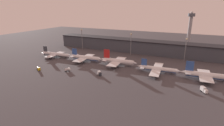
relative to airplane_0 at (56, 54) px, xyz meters
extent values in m
plane|color=#423F44|center=(72.80, -27.50, -3.40)|extent=(600.00, 600.00, 0.00)
cube|color=#3D424C|center=(72.80, 64.10, 4.15)|extent=(214.34, 19.15, 15.09)
cube|color=black|center=(72.80, 64.10, 12.30)|extent=(214.34, 21.15, 1.20)
cylinder|color=silver|center=(0.46, 0.03, 0.22)|extent=(36.41, 6.30, 3.81)
cylinder|color=#333842|center=(0.46, 0.03, -0.44)|extent=(34.56, 5.60, 3.24)
cone|color=silver|center=(19.68, 1.36, 0.22)|extent=(4.81, 3.93, 3.62)
cone|color=silver|center=(-18.94, -1.31, 0.51)|extent=(5.92, 3.62, 3.24)
cube|color=#333842|center=(-14.72, -1.02, 5.32)|extent=(5.35, 0.77, 6.38)
cube|color=silver|center=(-15.44, -1.07, 0.80)|extent=(4.48, 10.12, 0.24)
cube|color=silver|center=(-1.34, -0.09, -0.25)|extent=(10.25, 27.96, 0.36)
cylinder|color=gray|center=(-0.79, 7.65, -1.55)|extent=(4.33, 2.38, 2.10)
cylinder|color=gray|center=(0.27, -7.69, -1.55)|extent=(4.33, 2.38, 2.10)
cylinder|color=black|center=(13.12, 0.91, -2.54)|extent=(0.50, 0.50, 1.71)
cylinder|color=black|center=(-1.45, 1.43, -2.54)|extent=(0.50, 0.50, 1.71)
cylinder|color=black|center=(-1.24, -1.61, -2.54)|extent=(0.50, 0.50, 1.71)
cylinder|color=white|center=(40.00, 1.78, 0.60)|extent=(32.56, 6.42, 4.20)
cylinder|color=#2D519E|center=(40.00, 1.78, -0.14)|extent=(30.90, 5.68, 3.57)
cone|color=white|center=(57.39, 2.98, 0.60)|extent=(5.31, 4.33, 3.99)
cone|color=white|center=(22.40, 0.57, 0.91)|extent=(6.54, 4.00, 3.57)
cube|color=#2D519E|center=(26.45, 0.85, 6.04)|extent=(5.90, 0.80, 6.68)
cube|color=white|center=(25.81, 0.80, 1.23)|extent=(5.01, 12.12, 0.24)
cube|color=white|center=(38.39, 1.67, 0.07)|extent=(11.50, 33.49, 0.36)
cylinder|color=gray|center=(38.72, 10.94, -1.33)|extent=(4.77, 2.63, 2.31)
cylinder|color=gray|center=(39.99, -7.46, -1.33)|extent=(4.77, 2.63, 2.31)
cylinder|color=black|center=(51.30, 2.56, -2.45)|extent=(0.50, 0.50, 1.89)
cylinder|color=black|center=(38.27, 3.35, -2.45)|extent=(0.50, 0.50, 1.89)
cylinder|color=black|center=(38.50, -0.01, -2.45)|extent=(0.50, 0.50, 1.89)
cylinder|color=silver|center=(77.60, 4.44, 0.76)|extent=(30.65, 6.46, 4.38)
cylinder|color=silver|center=(77.60, 4.44, 0.00)|extent=(29.08, 5.70, 3.72)
cone|color=silver|center=(94.08, 5.58, 0.76)|extent=(5.53, 4.51, 4.16)
cone|color=silver|center=(60.90, 3.29, 1.09)|extent=(6.81, 4.17, 3.72)
cube|color=red|center=(64.86, 3.56, 7.32)|extent=(6.14, 0.82, 8.72)
cube|color=silver|center=(64.25, 3.52, 1.42)|extent=(5.21, 12.49, 0.24)
cube|color=silver|center=(76.08, 4.34, 0.22)|extent=(11.95, 34.53, 0.36)
cylinder|color=gray|center=(76.34, 13.88, -1.24)|extent=(4.97, 2.73, 2.41)
cylinder|color=gray|center=(77.65, -5.08, -1.24)|extent=(4.97, 2.73, 2.41)
cylinder|color=black|center=(88.22, 5.18, -2.41)|extent=(0.50, 0.50, 1.97)
cylinder|color=black|center=(75.96, 6.08, -2.41)|extent=(0.50, 0.50, 1.97)
cylinder|color=black|center=(76.20, 2.59, -2.41)|extent=(0.50, 0.50, 1.97)
cylinder|color=white|center=(118.25, 0.49, 0.02)|extent=(31.73, 5.77, 3.60)
cylinder|color=#2D519E|center=(118.25, 0.49, -0.61)|extent=(30.12, 5.12, 3.06)
cone|color=white|center=(135.07, 1.65, 0.02)|extent=(4.55, 3.71, 3.42)
cone|color=white|center=(101.25, -0.69, 0.29)|extent=(5.60, 3.42, 3.06)
cube|color=#2D519E|center=(105.03, -0.42, 4.91)|extent=(5.06, 0.75, 6.17)
cube|color=white|center=(104.40, -0.47, 0.56)|extent=(4.53, 13.88, 0.24)
cube|color=white|center=(116.68, 0.38, -0.43)|extent=(10.52, 38.40, 0.36)
cylinder|color=gray|center=(116.89, 11.04, -1.67)|extent=(4.09, 2.25, 1.98)
cylinder|color=gray|center=(118.35, -10.15, -1.67)|extent=(4.09, 2.25, 1.98)
cylinder|color=black|center=(129.27, 1.25, -2.59)|extent=(0.50, 0.50, 1.62)
cylinder|color=black|center=(116.58, 1.82, -2.59)|extent=(0.50, 0.50, 1.62)
cylinder|color=black|center=(116.77, -1.06, -2.59)|extent=(0.50, 0.50, 1.62)
cylinder|color=white|center=(156.79, -0.03, 0.73)|extent=(32.71, 6.57, 4.34)
cylinder|color=#2D519E|center=(156.79, -0.03, -0.03)|extent=(31.05, 5.81, 3.69)
cone|color=white|center=(139.06, -1.25, 1.06)|extent=(6.75, 4.13, 3.69)
cube|color=#2D519E|center=(143.17, -0.97, 6.88)|extent=(6.09, 0.82, 7.95)
cube|color=white|center=(142.53, -1.01, 1.38)|extent=(5.06, 10.90, 0.24)
cube|color=white|center=(155.17, -0.14, 0.19)|extent=(11.56, 30.12, 0.36)
cylinder|color=gray|center=(155.57, 8.17, -1.26)|extent=(4.93, 2.71, 2.39)
cylinder|color=gray|center=(156.71, -8.32, -1.26)|extent=(4.93, 2.71, 2.39)
cylinder|color=black|center=(168.13, 0.75, -2.42)|extent=(0.50, 0.50, 1.95)
cylinder|color=black|center=(155.05, 1.59, -2.42)|extent=(0.50, 0.50, 1.95)
cylinder|color=black|center=(155.29, -1.87, -2.42)|extent=(0.50, 0.50, 1.95)
cube|color=white|center=(43.45, -30.67, -1.62)|extent=(2.93, 2.33, 2.11)
cylinder|color=#B7B7BC|center=(42.39, -33.04, -1.56)|extent=(3.30, 3.73, 2.23)
cylinder|color=black|center=(42.48, -30.45, -2.95)|extent=(0.96, 1.09, 0.90)
cylinder|color=black|center=(44.25, -31.25, -2.95)|extent=(0.96, 1.09, 0.90)
cylinder|color=black|center=(41.18, -33.36, -2.95)|extent=(0.96, 1.09, 0.90)
cylinder|color=black|center=(42.95, -34.16, -2.95)|extent=(0.96, 1.09, 0.90)
cube|color=#282D38|center=(75.35, -29.49, -1.56)|extent=(2.42, 2.50, 2.22)
cube|color=silver|center=(73.48, -27.89, -1.19)|extent=(3.53, 3.45, 2.96)
cylinder|color=black|center=(75.76, -28.80, -2.95)|extent=(1.03, 0.99, 0.90)
cylinder|color=black|center=(74.72, -30.01, -2.95)|extent=(1.03, 0.99, 0.90)
cylinder|color=black|center=(73.55, -26.90, -2.95)|extent=(1.03, 0.99, 0.90)
cylinder|color=black|center=(72.51, -28.10, -2.95)|extent=(1.03, 0.99, 0.90)
cube|color=white|center=(155.20, -27.06, -1.55)|extent=(2.72, 2.62, 2.26)
cube|color=silver|center=(153.50, -24.32, -1.17)|extent=(3.73, 4.25, 3.01)
cylinder|color=black|center=(155.77, -26.49, -2.95)|extent=(0.92, 1.04, 0.90)
cylinder|color=black|center=(154.44, -27.32, -2.95)|extent=(0.92, 1.04, 0.90)
cylinder|color=black|center=(153.75, -23.25, -2.95)|extent=(0.92, 1.04, 0.90)
cylinder|color=black|center=(152.42, -24.07, -2.95)|extent=(0.92, 1.04, 0.90)
cube|color=gold|center=(18.48, -42.29, -1.49)|extent=(2.81, 2.90, 2.37)
cylinder|color=#B7B7BC|center=(15.26, -40.49, -1.68)|extent=(4.80, 3.88, 2.00)
cylinder|color=black|center=(18.64, -41.42, -2.95)|extent=(1.06, 0.92, 0.90)
cylinder|color=black|center=(17.83, -42.88, -2.95)|extent=(1.06, 0.92, 0.90)
cylinder|color=black|center=(14.69, -39.22, -2.95)|extent=(1.06, 0.92, 0.90)
cylinder|color=black|center=(13.88, -40.68, -2.95)|extent=(1.06, 0.92, 0.90)
cylinder|color=slate|center=(4.86, 47.10, 9.81)|extent=(0.70, 0.70, 26.41)
sphere|color=beige|center=(4.86, 47.10, 23.62)|extent=(1.80, 1.80, 1.80)
cylinder|color=slate|center=(75.32, 47.10, 9.01)|extent=(0.70, 0.70, 24.80)
sphere|color=beige|center=(75.32, 47.10, 22.01)|extent=(1.80, 1.80, 1.80)
cylinder|color=slate|center=(136.51, 47.10, 8.40)|extent=(0.70, 0.70, 23.59)
sphere|color=beige|center=(136.51, 47.10, 20.80)|extent=(1.80, 1.80, 1.80)
cylinder|color=#99999E|center=(136.29, 110.74, 18.68)|extent=(4.40, 4.40, 44.16)
cylinder|color=#4C515B|center=(136.29, 110.74, 42.76)|extent=(9.00, 9.00, 4.00)
sphere|color=silver|center=(136.29, 110.74, 45.96)|extent=(3.20, 3.20, 3.20)
camera|label=1|loc=(143.42, -149.74, 52.27)|focal=28.00mm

